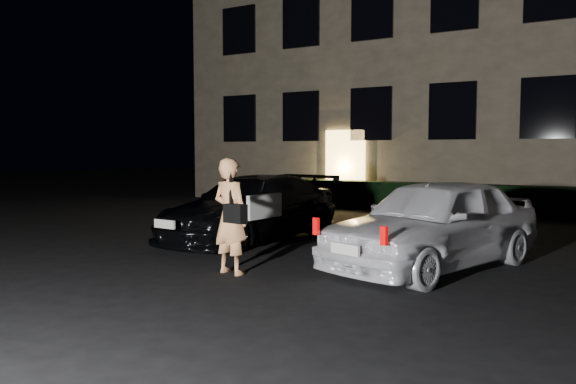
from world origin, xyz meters
The scene contains 6 objects.
ground centered at (0.00, 0.00, 0.00)m, with size 80.00×80.00×0.00m, color black.
building centered at (0.00, 14.99, 6.00)m, with size 20.00×8.11×12.00m.
hedge centered at (0.00, 10.50, 0.42)m, with size 15.00×0.70×0.85m, color black.
sedan centered at (-2.06, 3.33, 0.65)m, with size 2.19×4.69×1.31m.
hatch centered at (1.95, 2.46, 0.71)m, with size 2.83×4.47×1.42m.
man centered at (-0.51, 0.54, 0.86)m, with size 0.72×0.50×1.71m.
Camera 1 is at (4.39, -6.07, 1.82)m, focal length 35.00 mm.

